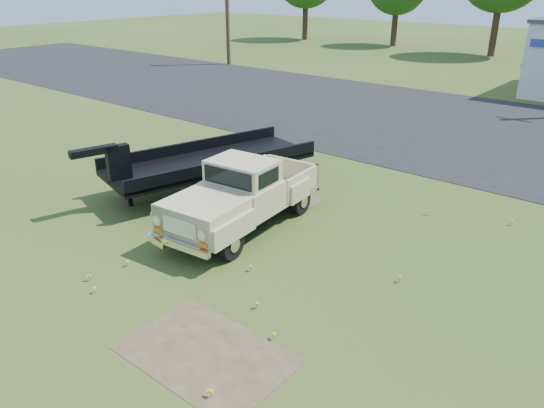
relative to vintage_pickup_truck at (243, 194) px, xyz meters
The scene contains 7 objects.
ground 2.22m from the vintage_pickup_truck, 40.55° to the right, with size 140.00×140.00×0.00m, color #314717.
asphalt_lot 13.81m from the vintage_pickup_truck, 83.64° to the left, with size 90.00×14.00×0.02m, color black.
dirt_patch_a 5.35m from the vintage_pickup_truck, 54.90° to the right, with size 3.00×2.00×0.01m, color #483526.
dirt_patch_b 2.43m from the vintage_pickup_truck, 102.18° to the left, with size 2.20×1.60×0.01m, color #483526.
utility_pole_west 29.34m from the vintage_pickup_truck, 134.69° to the left, with size 1.60×0.30×9.00m.
vintage_pickup_truck is the anchor object (origin of this frame).
flatbed_trailer 3.18m from the vintage_pickup_truck, 151.50° to the left, with size 2.37×7.10×1.94m, color black, non-canonical shape.
Camera 1 is at (7.24, -8.11, 6.15)m, focal length 35.00 mm.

